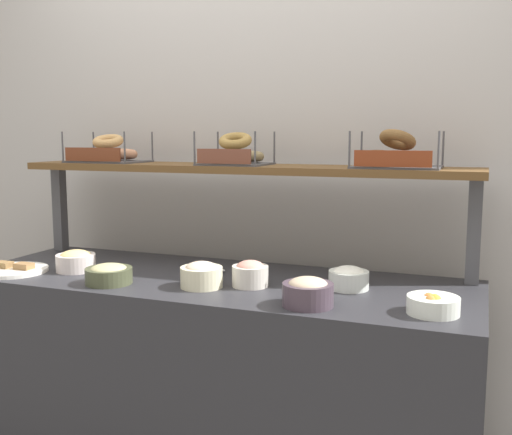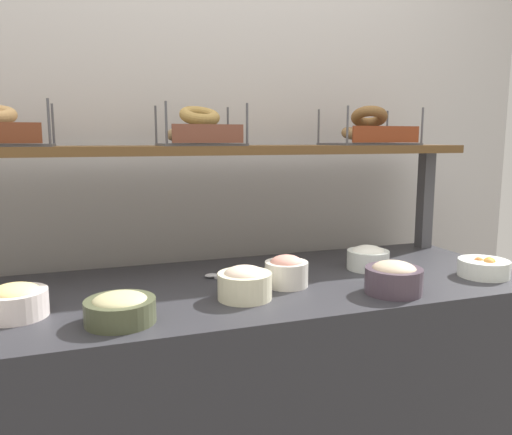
{
  "view_description": "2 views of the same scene",
  "coord_description": "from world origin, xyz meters",
  "px_view_note": "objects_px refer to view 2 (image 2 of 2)",
  "views": [
    {
      "loc": [
        0.97,
        -2.06,
        1.41
      ],
      "look_at": [
        0.14,
        0.09,
        1.09
      ],
      "focal_mm": 41.9,
      "sensor_mm": 36.0,
      "label": 1
    },
    {
      "loc": [
        -0.4,
        -1.44,
        1.3
      ],
      "look_at": [
        0.12,
        0.07,
        1.05
      ],
      "focal_mm": 34.83,
      "sensor_mm": 36.0,
      "label": 2
    }
  ],
  "objects_px": {
    "bowl_egg_salad": "(15,301)",
    "bagel_basket_cinnamon_raisin": "(369,132)",
    "serving_spoon_near_plate": "(102,311)",
    "bowl_lox_spread": "(286,271)",
    "bowl_potato_salad": "(245,283)",
    "serving_spoon_by_edge": "(220,278)",
    "bagel_basket_everything": "(200,132)",
    "bowl_fruit_salad": "(484,268)",
    "bowl_tuna_salad": "(394,277)",
    "bowl_cream_cheese": "(368,257)",
    "bowl_hummus": "(120,308)"
  },
  "relations": [
    {
      "from": "bowl_egg_salad",
      "to": "bagel_basket_cinnamon_raisin",
      "type": "distance_m",
      "value": 1.35
    },
    {
      "from": "bowl_egg_salad",
      "to": "serving_spoon_near_plate",
      "type": "xyz_separation_m",
      "value": [
        0.21,
        -0.05,
        -0.04
      ]
    },
    {
      "from": "bowl_lox_spread",
      "to": "serving_spoon_near_plate",
      "type": "distance_m",
      "value": 0.56
    },
    {
      "from": "bowl_potato_salad",
      "to": "serving_spoon_by_edge",
      "type": "distance_m",
      "value": 0.21
    },
    {
      "from": "bowl_egg_salad",
      "to": "bagel_basket_everything",
      "type": "distance_m",
      "value": 0.79
    },
    {
      "from": "bagel_basket_everything",
      "to": "bowl_fruit_salad",
      "type": "bearing_deg",
      "value": -26.95
    },
    {
      "from": "serving_spoon_by_edge",
      "to": "bowl_potato_salad",
      "type": "bearing_deg",
      "value": -84.83
    },
    {
      "from": "serving_spoon_by_edge",
      "to": "serving_spoon_near_plate",
      "type": "bearing_deg",
      "value": -151.14
    },
    {
      "from": "serving_spoon_near_plate",
      "to": "bagel_basket_cinnamon_raisin",
      "type": "relative_size",
      "value": 0.52
    },
    {
      "from": "bowl_potato_salad",
      "to": "bagel_basket_cinnamon_raisin",
      "type": "height_order",
      "value": "bagel_basket_cinnamon_raisin"
    },
    {
      "from": "bowl_fruit_salad",
      "to": "serving_spoon_near_plate",
      "type": "xyz_separation_m",
      "value": [
        -1.21,
        0.04,
        -0.02
      ]
    },
    {
      "from": "bowl_tuna_salad",
      "to": "bowl_potato_salad",
      "type": "xyz_separation_m",
      "value": [
        -0.43,
        0.09,
        -0.0
      ]
    },
    {
      "from": "bowl_egg_salad",
      "to": "bowl_cream_cheese",
      "type": "xyz_separation_m",
      "value": [
        1.11,
        0.12,
        -0.0
      ]
    },
    {
      "from": "bowl_tuna_salad",
      "to": "serving_spoon_by_edge",
      "type": "bearing_deg",
      "value": 146.21
    },
    {
      "from": "bowl_egg_salad",
      "to": "bowl_hummus",
      "type": "bearing_deg",
      "value": -27.36
    },
    {
      "from": "bowl_hummus",
      "to": "bowl_egg_salad",
      "type": "xyz_separation_m",
      "value": [
        -0.25,
        0.13,
        0.01
      ]
    },
    {
      "from": "bowl_lox_spread",
      "to": "bagel_basket_everything",
      "type": "height_order",
      "value": "bagel_basket_everything"
    },
    {
      "from": "bowl_cream_cheese",
      "to": "bagel_basket_cinnamon_raisin",
      "type": "distance_m",
      "value": 0.51
    },
    {
      "from": "bowl_fruit_salad",
      "to": "bagel_basket_everything",
      "type": "distance_m",
      "value": 1.06
    },
    {
      "from": "bowl_cream_cheese",
      "to": "serving_spoon_near_plate",
      "type": "distance_m",
      "value": 0.92
    },
    {
      "from": "bowl_potato_salad",
      "to": "bowl_tuna_salad",
      "type": "bearing_deg",
      "value": -12.36
    },
    {
      "from": "bowl_hummus",
      "to": "serving_spoon_near_plate",
      "type": "xyz_separation_m",
      "value": [
        -0.04,
        0.08,
        -0.03
      ]
    },
    {
      "from": "bowl_tuna_salad",
      "to": "bowl_fruit_salad",
      "type": "height_order",
      "value": "bowl_tuna_salad"
    },
    {
      "from": "serving_spoon_near_plate",
      "to": "bowl_lox_spread",
      "type": "bearing_deg",
      "value": 7.83
    },
    {
      "from": "bowl_lox_spread",
      "to": "serving_spoon_near_plate",
      "type": "height_order",
      "value": "bowl_lox_spread"
    },
    {
      "from": "bowl_fruit_salad",
      "to": "bowl_tuna_salad",
      "type": "bearing_deg",
      "value": -172.05
    },
    {
      "from": "bowl_cream_cheese",
      "to": "bagel_basket_everything",
      "type": "height_order",
      "value": "bagel_basket_everything"
    },
    {
      "from": "bowl_lox_spread",
      "to": "bowl_tuna_salad",
      "type": "xyz_separation_m",
      "value": [
        0.27,
        -0.17,
        -0.0
      ]
    },
    {
      "from": "bowl_fruit_salad",
      "to": "serving_spoon_near_plate",
      "type": "bearing_deg",
      "value": 177.99
    },
    {
      "from": "bowl_egg_salad",
      "to": "bagel_basket_everything",
      "type": "bearing_deg",
      "value": 31.11
    },
    {
      "from": "bowl_egg_salad",
      "to": "serving_spoon_near_plate",
      "type": "bearing_deg",
      "value": -13.58
    },
    {
      "from": "bowl_egg_salad",
      "to": "bowl_lox_spread",
      "type": "bearing_deg",
      "value": 1.91
    },
    {
      "from": "bowl_lox_spread",
      "to": "bowl_cream_cheese",
      "type": "bearing_deg",
      "value": 14.73
    },
    {
      "from": "bowl_lox_spread",
      "to": "serving_spoon_by_edge",
      "type": "xyz_separation_m",
      "value": [
        -0.18,
        0.13,
        -0.04
      ]
    },
    {
      "from": "bowl_tuna_salad",
      "to": "bowl_potato_salad",
      "type": "bearing_deg",
      "value": 167.64
    },
    {
      "from": "bagel_basket_everything",
      "to": "bowl_hummus",
      "type": "bearing_deg",
      "value": -123.88
    },
    {
      "from": "serving_spoon_near_plate",
      "to": "bagel_basket_cinnamon_raisin",
      "type": "distance_m",
      "value": 1.2
    },
    {
      "from": "bowl_potato_salad",
      "to": "bagel_basket_everything",
      "type": "height_order",
      "value": "bagel_basket_everything"
    },
    {
      "from": "bagel_basket_everything",
      "to": "bagel_basket_cinnamon_raisin",
      "type": "relative_size",
      "value": 0.87
    },
    {
      "from": "bowl_tuna_salad",
      "to": "bagel_basket_everything",
      "type": "height_order",
      "value": "bagel_basket_everything"
    },
    {
      "from": "bowl_potato_salad",
      "to": "bowl_hummus",
      "type": "bearing_deg",
      "value": -167.65
    },
    {
      "from": "bowl_cream_cheese",
      "to": "bowl_lox_spread",
      "type": "bearing_deg",
      "value": -165.27
    },
    {
      "from": "bowl_tuna_salad",
      "to": "bagel_basket_cinnamon_raisin",
      "type": "height_order",
      "value": "bagel_basket_cinnamon_raisin"
    },
    {
      "from": "bowl_tuna_salad",
      "to": "bowl_fruit_salad",
      "type": "relative_size",
      "value": 1.03
    },
    {
      "from": "bowl_hummus",
      "to": "bowl_tuna_salad",
      "type": "height_order",
      "value": "bowl_tuna_salad"
    },
    {
      "from": "serving_spoon_near_plate",
      "to": "bagel_basket_cinnamon_raisin",
      "type": "bearing_deg",
      "value": 20.91
    },
    {
      "from": "bowl_hummus",
      "to": "bowl_egg_salad",
      "type": "bearing_deg",
      "value": 152.64
    },
    {
      "from": "bowl_egg_salad",
      "to": "bowl_cream_cheese",
      "type": "height_order",
      "value": "bowl_egg_salad"
    },
    {
      "from": "bowl_egg_salad",
      "to": "bowl_potato_salad",
      "type": "height_order",
      "value": "bowl_potato_salad"
    },
    {
      "from": "serving_spoon_by_edge",
      "to": "bowl_tuna_salad",
      "type": "bearing_deg",
      "value": -33.79
    }
  ]
}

